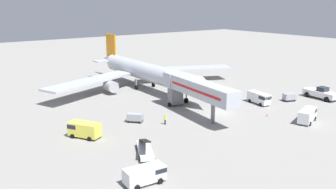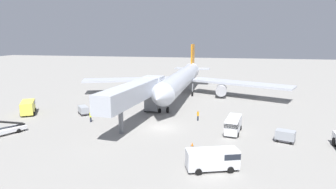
{
  "view_description": "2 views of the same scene",
  "coord_description": "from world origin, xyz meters",
  "px_view_note": "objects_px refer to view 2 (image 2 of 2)",
  "views": [
    {
      "loc": [
        -46.14,
        -46.34,
        20.12
      ],
      "look_at": [
        -3.62,
        11.5,
        1.68
      ],
      "focal_mm": 38.91,
      "sensor_mm": 36.0,
      "label": 1
    },
    {
      "loc": [
        9.26,
        -40.95,
        13.75
      ],
      "look_at": [
        -2.38,
        16.28,
        1.91
      ],
      "focal_mm": 30.62,
      "sensor_mm": 36.0,
      "label": 2
    }
  ],
  "objects_px": {
    "airplane_at_gate": "(182,79)",
    "baggage_cart_far_right": "(83,110)",
    "baggage_cart_rear_right": "(285,136)",
    "service_van_outer_right": "(233,124)",
    "belt_loader_truck": "(2,130)",
    "service_van_rear_left": "(214,158)",
    "service_van_near_right": "(28,107)",
    "safety_cone_alpha": "(192,144)",
    "jet_bridge": "(137,93)",
    "ground_crew_worker_midground": "(198,115)",
    "ground_crew_worker_foreground": "(91,116)"
  },
  "relations": [
    {
      "from": "service_van_near_right",
      "to": "baggage_cart_rear_right",
      "type": "height_order",
      "value": "service_van_near_right"
    },
    {
      "from": "belt_loader_truck",
      "to": "safety_cone_alpha",
      "type": "xyz_separation_m",
      "value": [
        26.96,
        1.19,
        -0.51
      ]
    },
    {
      "from": "airplane_at_gate",
      "to": "service_van_rear_left",
      "type": "bearing_deg",
      "value": -76.28
    },
    {
      "from": "ground_crew_worker_foreground",
      "to": "service_van_rear_left",
      "type": "bearing_deg",
      "value": -33.02
    },
    {
      "from": "service_van_near_right",
      "to": "ground_crew_worker_foreground",
      "type": "relative_size",
      "value": 2.98
    },
    {
      "from": "jet_bridge",
      "to": "safety_cone_alpha",
      "type": "xyz_separation_m",
      "value": [
        10.0,
        -8.51,
        -4.68
      ]
    },
    {
      "from": "service_van_near_right",
      "to": "baggage_cart_rear_right",
      "type": "xyz_separation_m",
      "value": [
        42.9,
        -5.75,
        -0.45
      ]
    },
    {
      "from": "baggage_cart_rear_right",
      "to": "service_van_outer_right",
      "type": "bearing_deg",
      "value": 161.39
    },
    {
      "from": "service_van_rear_left",
      "to": "safety_cone_alpha",
      "type": "xyz_separation_m",
      "value": [
        -2.99,
        6.18,
        -1.04
      ]
    },
    {
      "from": "belt_loader_truck",
      "to": "ground_crew_worker_midground",
      "type": "bearing_deg",
      "value": 25.56
    },
    {
      "from": "baggage_cart_far_right",
      "to": "ground_crew_worker_foreground",
      "type": "bearing_deg",
      "value": -49.72
    },
    {
      "from": "baggage_cart_rear_right",
      "to": "baggage_cart_far_right",
      "type": "bearing_deg",
      "value": 167.44
    },
    {
      "from": "service_van_near_right",
      "to": "safety_cone_alpha",
      "type": "bearing_deg",
      "value": -17.29
    },
    {
      "from": "safety_cone_alpha",
      "to": "ground_crew_worker_foreground",
      "type": "bearing_deg",
      "value": 157.79
    },
    {
      "from": "service_van_rear_left",
      "to": "airplane_at_gate",
      "type": "bearing_deg",
      "value": 103.72
    },
    {
      "from": "baggage_cart_far_right",
      "to": "ground_crew_worker_foreground",
      "type": "relative_size",
      "value": 1.63
    },
    {
      "from": "safety_cone_alpha",
      "to": "service_van_outer_right",
      "type": "bearing_deg",
      "value": 49.94
    },
    {
      "from": "ground_crew_worker_midground",
      "to": "safety_cone_alpha",
      "type": "bearing_deg",
      "value": -87.95
    },
    {
      "from": "service_van_rear_left",
      "to": "baggage_cart_rear_right",
      "type": "relative_size",
      "value": 2.09
    },
    {
      "from": "baggage_cart_rear_right",
      "to": "belt_loader_truck",
      "type": "bearing_deg",
      "value": -172.54
    },
    {
      "from": "service_van_near_right",
      "to": "ground_crew_worker_foreground",
      "type": "distance_m",
      "value": 13.68
    },
    {
      "from": "ground_crew_worker_foreground",
      "to": "ground_crew_worker_midground",
      "type": "bearing_deg",
      "value": 14.23
    },
    {
      "from": "baggage_cart_far_right",
      "to": "service_van_rear_left",
      "type": "bearing_deg",
      "value": -35.98
    },
    {
      "from": "airplane_at_gate",
      "to": "baggage_cart_far_right",
      "type": "relative_size",
      "value": 17.42
    },
    {
      "from": "jet_bridge",
      "to": "ground_crew_worker_midground",
      "type": "height_order",
      "value": "jet_bridge"
    },
    {
      "from": "ground_crew_worker_midground",
      "to": "baggage_cart_rear_right",
      "type": "bearing_deg",
      "value": -31.7
    },
    {
      "from": "belt_loader_truck",
      "to": "baggage_cart_rear_right",
      "type": "height_order",
      "value": "belt_loader_truck"
    },
    {
      "from": "belt_loader_truck",
      "to": "jet_bridge",
      "type": "bearing_deg",
      "value": 29.78
    },
    {
      "from": "belt_loader_truck",
      "to": "baggage_cart_rear_right",
      "type": "distance_m",
      "value": 39.19
    },
    {
      "from": "service_van_rear_left",
      "to": "baggage_cart_far_right",
      "type": "height_order",
      "value": "service_van_rear_left"
    },
    {
      "from": "belt_loader_truck",
      "to": "service_van_outer_right",
      "type": "relative_size",
      "value": 1.15
    },
    {
      "from": "service_van_rear_left",
      "to": "service_van_near_right",
      "type": "distance_m",
      "value": 37.48
    },
    {
      "from": "airplane_at_gate",
      "to": "baggage_cart_rear_right",
      "type": "relative_size",
      "value": 18.1
    },
    {
      "from": "airplane_at_gate",
      "to": "service_van_outer_right",
      "type": "relative_size",
      "value": 9.14
    },
    {
      "from": "belt_loader_truck",
      "to": "service_van_outer_right",
      "type": "distance_m",
      "value": 32.97
    },
    {
      "from": "service_van_near_right",
      "to": "ground_crew_worker_foreground",
      "type": "bearing_deg",
      "value": -10.46
    },
    {
      "from": "jet_bridge",
      "to": "service_van_rear_left",
      "type": "relative_size",
      "value": 3.47
    },
    {
      "from": "belt_loader_truck",
      "to": "airplane_at_gate",
      "type": "bearing_deg",
      "value": 56.83
    },
    {
      "from": "belt_loader_truck",
      "to": "ground_crew_worker_midground",
      "type": "height_order",
      "value": "belt_loader_truck"
    },
    {
      "from": "airplane_at_gate",
      "to": "belt_loader_truck",
      "type": "height_order",
      "value": "airplane_at_gate"
    },
    {
      "from": "baggage_cart_far_right",
      "to": "ground_crew_worker_midground",
      "type": "relative_size",
      "value": 1.67
    },
    {
      "from": "service_van_outer_right",
      "to": "ground_crew_worker_foreground",
      "type": "height_order",
      "value": "service_van_outer_right"
    },
    {
      "from": "service_van_near_right",
      "to": "safety_cone_alpha",
      "type": "distance_m",
      "value": 32.47
    },
    {
      "from": "baggage_cart_rear_right",
      "to": "safety_cone_alpha",
      "type": "height_order",
      "value": "baggage_cart_rear_right"
    },
    {
      "from": "service_van_outer_right",
      "to": "service_van_near_right",
      "type": "distance_m",
      "value": 36.34
    },
    {
      "from": "belt_loader_truck",
      "to": "service_van_near_right",
      "type": "bearing_deg",
      "value": 110.42
    },
    {
      "from": "service_van_rear_left",
      "to": "service_van_outer_right",
      "type": "bearing_deg",
      "value": 79.92
    },
    {
      "from": "jet_bridge",
      "to": "baggage_cart_far_right",
      "type": "height_order",
      "value": "jet_bridge"
    },
    {
      "from": "ground_crew_worker_foreground",
      "to": "safety_cone_alpha",
      "type": "relative_size",
      "value": 3.6
    },
    {
      "from": "jet_bridge",
      "to": "ground_crew_worker_midground",
      "type": "xyz_separation_m",
      "value": [
        9.58,
        2.99,
        -4.01
      ]
    }
  ]
}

